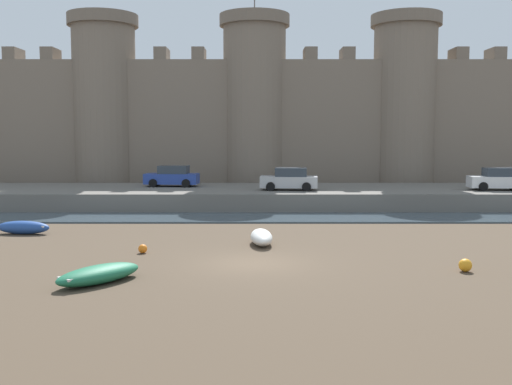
{
  "coord_description": "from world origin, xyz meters",
  "views": [
    {
      "loc": [
        0.13,
        -24.19,
        5.23
      ],
      "look_at": [
        0.19,
        4.45,
        2.5
      ],
      "focal_mm": 42.0,
      "sensor_mm": 36.0,
      "label": 1
    }
  ],
  "objects_px": {
    "rowboat_near_channel_right": "(98,274)",
    "car_quay_east": "(288,179)",
    "mooring_buoy_off_centre": "(142,249)",
    "car_quay_centre_west": "(497,179)",
    "car_quay_west": "(171,176)",
    "rowboat_midflat_right": "(22,227)",
    "mooring_buoy_near_channel": "(464,265)",
    "rowboat_midflat_centre": "(260,237)"
  },
  "relations": [
    {
      "from": "rowboat_near_channel_right",
      "to": "car_quay_centre_west",
      "type": "xyz_separation_m",
      "value": [
        23.12,
        22.16,
        1.75
      ]
    },
    {
      "from": "car_quay_east",
      "to": "rowboat_near_channel_right",
      "type": "bearing_deg",
      "value": -109.84
    },
    {
      "from": "mooring_buoy_near_channel",
      "to": "car_quay_west",
      "type": "xyz_separation_m",
      "value": [
        -14.55,
        23.53,
        1.83
      ]
    },
    {
      "from": "rowboat_near_channel_right",
      "to": "car_quay_centre_west",
      "type": "relative_size",
      "value": 0.81
    },
    {
      "from": "rowboat_midflat_centre",
      "to": "car_quay_east",
      "type": "height_order",
      "value": "car_quay_east"
    },
    {
      "from": "rowboat_midflat_right",
      "to": "rowboat_midflat_centre",
      "type": "xyz_separation_m",
      "value": [
        12.67,
        -3.11,
        0.01
      ]
    },
    {
      "from": "rowboat_midflat_right",
      "to": "mooring_buoy_off_centre",
      "type": "distance_m",
      "value": 9.03
    },
    {
      "from": "rowboat_midflat_centre",
      "to": "mooring_buoy_near_channel",
      "type": "xyz_separation_m",
      "value": [
        7.81,
        -5.76,
        -0.13
      ]
    },
    {
      "from": "rowboat_midflat_right",
      "to": "rowboat_midflat_centre",
      "type": "height_order",
      "value": "rowboat_midflat_centre"
    },
    {
      "from": "rowboat_midflat_centre",
      "to": "car_quay_west",
      "type": "relative_size",
      "value": 0.69
    },
    {
      "from": "rowboat_midflat_centre",
      "to": "rowboat_near_channel_right",
      "type": "distance_m",
      "value": 9.54
    },
    {
      "from": "car_quay_east",
      "to": "car_quay_centre_west",
      "type": "xyz_separation_m",
      "value": [
        15.12,
        0.0,
        0.0
      ]
    },
    {
      "from": "rowboat_midflat_right",
      "to": "rowboat_near_channel_right",
      "type": "relative_size",
      "value": 0.87
    },
    {
      "from": "mooring_buoy_near_channel",
      "to": "car_quay_east",
      "type": "relative_size",
      "value": 0.12
    },
    {
      "from": "rowboat_midflat_centre",
      "to": "rowboat_midflat_right",
      "type": "bearing_deg",
      "value": 166.23
    },
    {
      "from": "car_quay_west",
      "to": "mooring_buoy_off_centre",
      "type": "bearing_deg",
      "value": -85.89
    },
    {
      "from": "rowboat_midflat_centre",
      "to": "rowboat_near_channel_right",
      "type": "height_order",
      "value": "rowboat_midflat_centre"
    },
    {
      "from": "car_quay_centre_west",
      "to": "car_quay_east",
      "type": "bearing_deg",
      "value": -180.0
    },
    {
      "from": "mooring_buoy_near_channel",
      "to": "car_quay_centre_west",
      "type": "xyz_separation_m",
      "value": [
        9.46,
        20.38,
        1.83
      ]
    },
    {
      "from": "mooring_buoy_off_centre",
      "to": "car_quay_west",
      "type": "height_order",
      "value": "car_quay_west"
    },
    {
      "from": "rowboat_midflat_centre",
      "to": "car_quay_west",
      "type": "xyz_separation_m",
      "value": [
        -6.75,
        17.77,
        1.7
      ]
    },
    {
      "from": "rowboat_midflat_right",
      "to": "car_quay_west",
      "type": "xyz_separation_m",
      "value": [
        5.93,
        14.67,
        1.71
      ]
    },
    {
      "from": "mooring_buoy_off_centre",
      "to": "car_quay_west",
      "type": "bearing_deg",
      "value": 94.11
    },
    {
      "from": "rowboat_midflat_right",
      "to": "car_quay_east",
      "type": "distance_m",
      "value": 18.84
    },
    {
      "from": "mooring_buoy_near_channel",
      "to": "car_quay_east",
      "type": "bearing_deg",
      "value": 105.52
    },
    {
      "from": "car_quay_centre_west",
      "to": "car_quay_west",
      "type": "bearing_deg",
      "value": 172.52
    },
    {
      "from": "car_quay_east",
      "to": "mooring_buoy_off_centre",
      "type": "bearing_deg",
      "value": -114.03
    },
    {
      "from": "rowboat_near_channel_right",
      "to": "car_quay_east",
      "type": "height_order",
      "value": "car_quay_east"
    },
    {
      "from": "rowboat_near_channel_right",
      "to": "car_quay_east",
      "type": "bearing_deg",
      "value": 70.16
    },
    {
      "from": "mooring_buoy_off_centre",
      "to": "car_quay_centre_west",
      "type": "bearing_deg",
      "value": 36.55
    },
    {
      "from": "mooring_buoy_near_channel",
      "to": "car_quay_centre_west",
      "type": "distance_m",
      "value": 22.54
    },
    {
      "from": "car_quay_centre_west",
      "to": "rowboat_near_channel_right",
      "type": "bearing_deg",
      "value": -136.21
    },
    {
      "from": "mooring_buoy_near_channel",
      "to": "rowboat_midflat_right",
      "type": "bearing_deg",
      "value": 156.59
    },
    {
      "from": "car_quay_west",
      "to": "car_quay_centre_west",
      "type": "height_order",
      "value": "same"
    },
    {
      "from": "mooring_buoy_near_channel",
      "to": "car_quay_west",
      "type": "bearing_deg",
      "value": 121.74
    },
    {
      "from": "rowboat_near_channel_right",
      "to": "mooring_buoy_off_centre",
      "type": "relative_size",
      "value": 8.64
    },
    {
      "from": "rowboat_near_channel_right",
      "to": "car_quay_centre_west",
      "type": "height_order",
      "value": "car_quay_centre_west"
    },
    {
      "from": "rowboat_midflat_centre",
      "to": "mooring_buoy_near_channel",
      "type": "distance_m",
      "value": 9.71
    },
    {
      "from": "rowboat_midflat_right",
      "to": "rowboat_near_channel_right",
      "type": "bearing_deg",
      "value": -57.35
    },
    {
      "from": "rowboat_midflat_centre",
      "to": "car_quay_centre_west",
      "type": "height_order",
      "value": "car_quay_centre_west"
    },
    {
      "from": "rowboat_midflat_centre",
      "to": "car_quay_west",
      "type": "bearing_deg",
      "value": 110.78
    },
    {
      "from": "car_quay_west",
      "to": "car_quay_east",
      "type": "bearing_deg",
      "value": -19.52
    }
  ]
}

